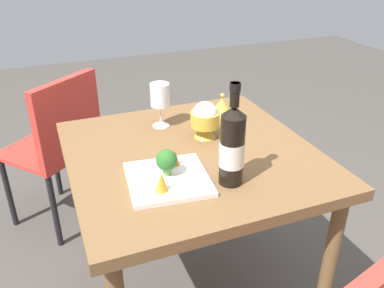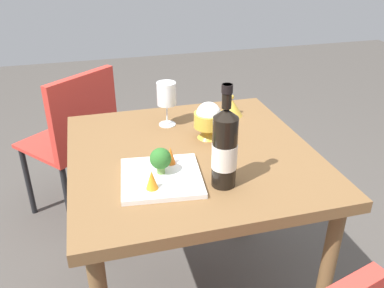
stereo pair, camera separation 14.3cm
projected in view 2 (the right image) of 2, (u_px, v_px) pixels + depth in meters
dining_table at (192, 174)px, 1.49m from camera, size 0.86×0.86×0.76m
chair_by_wall at (77, 132)px, 2.10m from camera, size 0.56×0.56×0.85m
wine_bottle at (225, 148)px, 1.20m from camera, size 0.08×0.08×0.33m
wine_glass at (166, 95)px, 1.59m from camera, size 0.08×0.08×0.18m
rice_bowl at (209, 120)px, 1.51m from camera, size 0.11×0.11×0.14m
rice_bowl_lid at (231, 107)px, 1.71m from camera, size 0.10×0.10×0.09m
serving_plate at (161, 177)px, 1.28m from camera, size 0.28×0.28×0.02m
broccoli_floret at (161, 159)px, 1.26m from camera, size 0.07×0.07×0.09m
carrot_garnish_left at (152, 180)px, 1.19m from camera, size 0.04×0.04×0.06m
carrot_garnish_right at (171, 155)px, 1.33m from camera, size 0.03×0.03×0.06m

